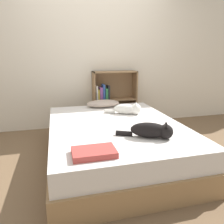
% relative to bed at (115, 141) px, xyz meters
% --- Properties ---
extents(ground_plane, '(8.00, 8.00, 0.00)m').
position_rel_bed_xyz_m(ground_plane, '(0.00, 0.00, -0.23)').
color(ground_plane, brown).
extents(wall_back, '(8.00, 0.06, 2.50)m').
position_rel_bed_xyz_m(wall_back, '(0.00, 1.41, 1.02)').
color(wall_back, silver).
rests_on(wall_back, ground_plane).
extents(bed, '(1.57, 2.03, 0.46)m').
position_rel_bed_xyz_m(bed, '(0.00, 0.00, 0.00)').
color(bed, '#99754C').
rests_on(bed, ground_plane).
extents(pillow, '(0.51, 0.28, 0.11)m').
position_rel_bed_xyz_m(pillow, '(0.04, 0.85, 0.29)').
color(pillow, '#B29E8E').
rests_on(pillow, bed).
extents(cat_light, '(0.48, 0.27, 0.17)m').
position_rel_bed_xyz_m(cat_light, '(0.28, 0.36, 0.30)').
color(cat_light, white).
rests_on(cat_light, bed).
extents(cat_dark, '(0.53, 0.31, 0.17)m').
position_rel_bed_xyz_m(cat_dark, '(0.24, -0.54, 0.31)').
color(cat_dark, black).
rests_on(cat_dark, bed).
extents(bookshelf, '(0.76, 0.26, 0.97)m').
position_rel_bed_xyz_m(bookshelf, '(0.29, 1.27, 0.28)').
color(bookshelf, '#8E6B47').
rests_on(bookshelf, ground_plane).
extents(blanket_fold, '(0.36, 0.23, 0.05)m').
position_rel_bed_xyz_m(blanket_fold, '(-0.39, -0.77, 0.26)').
color(blanket_fold, '#B2423D').
rests_on(blanket_fold, bed).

